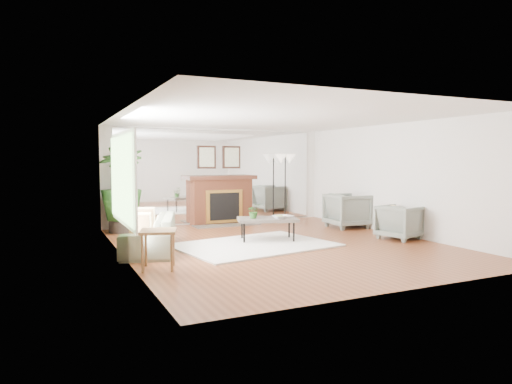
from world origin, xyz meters
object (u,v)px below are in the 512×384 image
armchair_front (400,222)px  side_table (158,236)px  fireplace (222,199)px  potted_ficus (121,186)px  armchair_back (348,210)px  sofa (150,233)px  coffee_table (267,220)px  floor_lamp (285,164)px

armchair_front → side_table: (-5.25, -0.51, 0.15)m
fireplace → armchair_front: (2.60, -3.76, -0.30)m
armchair_front → potted_ficus: 6.27m
armchair_back → armchair_front: bearing=-176.7°
fireplace → armchair_back: bearing=-36.6°
side_table → potted_ficus: size_ratio=0.33×
armchair_back → sofa: bearing=102.0°
sofa → side_table: bearing=9.5°
fireplace → potted_ficus: (-2.60, -0.32, 0.42)m
coffee_table → potted_ficus: bearing=135.5°
coffee_table → potted_ficus: 3.61m
fireplace → armchair_back: size_ratio=2.19×
sofa → side_table: size_ratio=3.29×
armchair_back → potted_ficus: bearing=76.2°
coffee_table → side_table: bearing=-150.7°
coffee_table → sofa: sofa is taller
side_table → fireplace: bearing=58.2°
side_table → armchair_front: bearing=5.5°
potted_ficus → armchair_back: bearing=-17.2°
side_table → floor_lamp: (4.45, 4.10, 1.05)m
armchair_back → coffee_table: bearing=111.7°
sofa → armchair_front: armchair_front is taller
fireplace → armchair_back: 3.25m
sofa → floor_lamp: floor_lamp is taller
sofa → potted_ficus: 2.50m
fireplace → coffee_table: fireplace is taller
armchair_front → coffee_table: bearing=55.1°
armchair_front → potted_ficus: (-5.20, 3.44, 0.71)m
potted_ficus → floor_lamp: (4.40, 0.16, 0.49)m
armchair_back → armchair_front: armchair_back is taller
fireplace → coffee_table: 2.82m
potted_ficus → floor_lamp: bearing=2.1°
coffee_table → sofa: size_ratio=0.62×
armchair_back → fireplace: bearing=56.8°
fireplace → side_table: size_ratio=3.05×
sofa → armchair_front: size_ratio=2.77×
potted_ficus → floor_lamp: 4.43m
sofa → armchair_front: bearing=94.9°
armchair_back → floor_lamp: 2.25m
floor_lamp → side_table: bearing=-137.3°
coffee_table → sofa: bearing=177.3°
sofa → floor_lamp: 5.10m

